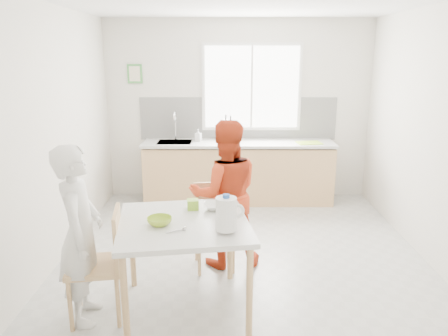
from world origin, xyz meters
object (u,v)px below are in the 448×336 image
object	(u,v)px
dining_table	(184,231)
chair_far	(213,221)
person_white	(80,235)
wine_bottle_b	(231,131)
bowl_white	(215,206)
milk_jug	(227,213)
bowl_green	(160,221)
wine_bottle_a	(226,130)
person_red	(225,194)
chair_left	(104,260)

from	to	relation	value
dining_table	chair_far	bearing A→B (deg)	75.36
person_white	wine_bottle_b	bearing A→B (deg)	-30.31
chair_far	dining_table	bearing A→B (deg)	-113.20
dining_table	bowl_white	size ratio (longest dim) A/B	5.75
dining_table	chair_far	world-z (taller)	chair_far
person_white	milk_jug	distance (m)	1.23
bowl_green	wine_bottle_a	size ratio (longest dim) A/B	0.64
milk_jug	bowl_green	bearing A→B (deg)	156.26
person_red	wine_bottle_a	xyz separation A→B (m)	(0.01, 2.14, 0.30)
milk_jug	wine_bottle_a	world-z (taller)	wine_bottle_a
dining_table	bowl_white	bearing A→B (deg)	48.36
person_white	chair_left	bearing A→B (deg)	-90.00
person_white	wine_bottle_b	world-z (taller)	person_white
dining_table	bowl_green	size ratio (longest dim) A/B	5.97
wine_bottle_a	chair_far	bearing A→B (deg)	-93.53
person_red	bowl_green	distance (m)	1.11
bowl_green	bowl_white	size ratio (longest dim) A/B	0.96
person_red	wine_bottle_b	world-z (taller)	person_red
wine_bottle_a	bowl_green	bearing A→B (deg)	-100.03
person_white	milk_jug	world-z (taller)	person_white
person_red	wine_bottle_b	bearing A→B (deg)	-100.68
chair_far	person_white	world-z (taller)	person_white
bowl_green	person_white	bearing A→B (deg)	-175.87
person_white	chair_far	bearing A→B (deg)	-55.68
wine_bottle_b	bowl_white	bearing A→B (deg)	-93.56
person_white	bowl_green	distance (m)	0.66
chair_far	bowl_white	xyz separation A→B (m)	(0.03, -0.57, 0.37)
person_red	bowl_white	xyz separation A→B (m)	(-0.09, -0.59, 0.08)
chair_left	chair_far	world-z (taller)	chair_left
bowl_green	wine_bottle_a	xyz separation A→B (m)	(0.55, 3.10, 0.22)
dining_table	person_red	world-z (taller)	person_red
bowl_green	bowl_white	xyz separation A→B (m)	(0.45, 0.37, -0.01)
chair_far	wine_bottle_b	distance (m)	2.28
chair_far	chair_left	bearing A→B (deg)	-141.53
wine_bottle_a	wine_bottle_b	distance (m)	0.08
person_white	wine_bottle_b	distance (m)	3.44
dining_table	milk_jug	bearing A→B (deg)	-32.31
bowl_green	bowl_white	bearing A→B (deg)	39.52
chair_left	chair_far	size ratio (longest dim) A/B	1.08
person_red	bowl_white	bearing A→B (deg)	72.64
milk_jug	wine_bottle_a	xyz separation A→B (m)	(-0.00, 3.25, 0.09)
person_white	bowl_white	xyz separation A→B (m)	(1.10, 0.42, 0.10)
dining_table	person_white	world-z (taller)	person_white
chair_far	bowl_green	xyz separation A→B (m)	(-0.41, -0.94, 0.38)
person_red	bowl_green	bearing A→B (deg)	52.05
chair_left	bowl_green	bearing A→B (deg)	84.03
dining_table	bowl_white	distance (m)	0.41
milk_jug	wine_bottle_a	bearing A→B (deg)	81.52
chair_left	person_white	world-z (taller)	person_white
dining_table	wine_bottle_b	bearing A→B (deg)	81.96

